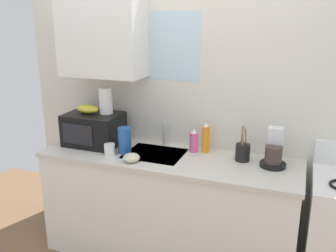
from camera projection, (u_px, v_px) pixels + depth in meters
kitchen_wall_assembly at (170, 93)px, 3.13m from camera, size 2.83×0.42×2.50m
counter_unit at (168, 206)px, 3.07m from camera, size 2.06×0.63×0.90m
sink_faucet at (164, 134)px, 3.17m from camera, size 0.03×0.03×0.19m
microwave at (94, 129)px, 3.18m from camera, size 0.46×0.35×0.27m
banana_bunch at (88, 109)px, 3.14m from camera, size 0.20×0.11×0.07m
paper_towel_roll at (106, 101)px, 3.12m from camera, size 0.11×0.11×0.22m
coffee_maker at (274, 152)px, 2.74m from camera, size 0.19×0.21×0.28m
dish_soap_bottle_pink at (194, 141)px, 3.01m from camera, size 0.07×0.07×0.20m
dish_soap_bottle_orange at (206, 138)px, 2.99m from camera, size 0.06×0.06×0.25m
cereal_canister at (125, 140)px, 2.98m from camera, size 0.10×0.10×0.21m
mug_white at (110, 150)px, 2.95m from camera, size 0.08×0.08×0.09m
utensil_crock at (243, 152)px, 2.84m from camera, size 0.11×0.11×0.28m
small_bowl at (131, 158)px, 2.83m from camera, size 0.13×0.13×0.06m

